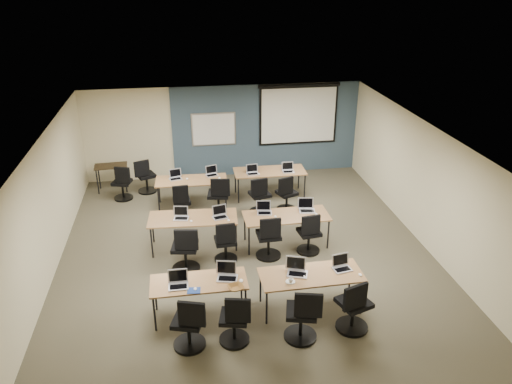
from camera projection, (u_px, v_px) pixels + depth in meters
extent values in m
cube|color=#6B6354|center=(245.00, 250.00, 11.08)|extent=(8.00, 9.00, 0.02)
cube|color=white|center=(244.00, 134.00, 9.96)|extent=(8.00, 9.00, 0.02)
cube|color=beige|center=(224.00, 131.00, 14.57)|extent=(8.00, 0.04, 2.70)
cube|color=beige|center=(292.00, 338.00, 6.47)|extent=(8.00, 0.04, 2.70)
cube|color=beige|center=(47.00, 208.00, 9.95)|extent=(0.04, 9.00, 2.70)
cube|color=beige|center=(423.00, 183.00, 11.09)|extent=(0.04, 9.00, 2.70)
cube|color=#3D5977|center=(266.00, 130.00, 14.72)|extent=(5.50, 0.04, 2.70)
cube|color=#A9AAAB|center=(214.00, 129.00, 14.42)|extent=(1.28, 0.02, 0.98)
cube|color=white|center=(214.00, 129.00, 14.41)|extent=(1.20, 0.02, 0.90)
cube|color=black|center=(298.00, 114.00, 14.61)|extent=(2.32, 0.03, 1.82)
cube|color=white|center=(298.00, 115.00, 14.62)|extent=(2.20, 0.02, 1.62)
cylinder|color=black|center=(300.00, 86.00, 14.26)|extent=(2.40, 0.10, 0.10)
cube|color=olive|center=(199.00, 282.00, 8.72)|extent=(1.69, 0.70, 0.03)
cylinder|color=black|center=(155.00, 314.00, 8.50)|extent=(0.04, 0.04, 0.70)
cylinder|color=black|center=(246.00, 305.00, 8.72)|extent=(0.04, 0.04, 0.70)
cylinder|color=black|center=(155.00, 294.00, 9.02)|extent=(0.04, 0.04, 0.70)
cylinder|color=black|center=(241.00, 286.00, 9.25)|extent=(0.04, 0.04, 0.70)
cube|color=brown|center=(311.00, 275.00, 8.93)|extent=(1.85, 0.77, 0.03)
cylinder|color=black|center=(267.00, 307.00, 8.66)|extent=(0.04, 0.04, 0.70)
cylinder|color=black|center=(362.00, 298.00, 8.91)|extent=(0.04, 0.04, 0.70)
cylinder|color=black|center=(260.00, 286.00, 9.25)|extent=(0.04, 0.04, 0.70)
cylinder|color=black|center=(350.00, 277.00, 9.50)|extent=(0.04, 0.04, 0.70)
cube|color=brown|center=(193.00, 218.00, 10.94)|extent=(1.94, 0.81, 0.03)
cylinder|color=black|center=(152.00, 244.00, 10.66)|extent=(0.04, 0.04, 0.70)
cylinder|color=black|center=(236.00, 237.00, 10.91)|extent=(0.04, 0.04, 0.70)
cylinder|color=black|center=(153.00, 228.00, 11.27)|extent=(0.04, 0.04, 0.70)
cylinder|color=black|center=(233.00, 222.00, 11.53)|extent=(0.04, 0.04, 0.70)
cube|color=#A86A37|center=(286.00, 216.00, 11.03)|extent=(1.89, 0.79, 0.03)
cylinder|color=black|center=(249.00, 241.00, 10.76)|extent=(0.04, 0.04, 0.70)
cylinder|color=black|center=(328.00, 235.00, 11.01)|extent=(0.04, 0.04, 0.70)
cylinder|color=black|center=(245.00, 226.00, 11.36)|extent=(0.04, 0.04, 0.70)
cylinder|color=black|center=(320.00, 221.00, 11.61)|extent=(0.04, 0.04, 0.70)
cube|color=#9E6B44|center=(191.00, 180.00, 12.87)|extent=(1.83, 0.76, 0.03)
cylinder|color=black|center=(159.00, 201.00, 12.61)|extent=(0.04, 0.04, 0.70)
cylinder|color=black|center=(226.00, 196.00, 12.85)|extent=(0.04, 0.04, 0.70)
cylinder|color=black|center=(159.00, 190.00, 13.18)|extent=(0.04, 0.04, 0.70)
cylinder|color=black|center=(223.00, 186.00, 13.43)|extent=(0.04, 0.04, 0.70)
cube|color=#976540|center=(270.00, 171.00, 13.43)|extent=(1.92, 0.80, 0.03)
cylinder|color=black|center=(238.00, 191.00, 13.14)|extent=(0.04, 0.04, 0.70)
cylinder|color=black|center=(305.00, 187.00, 13.40)|extent=(0.04, 0.04, 0.70)
cylinder|color=black|center=(235.00, 181.00, 13.75)|extent=(0.04, 0.04, 0.70)
cylinder|color=black|center=(299.00, 177.00, 14.01)|extent=(0.04, 0.04, 0.70)
cube|color=#BDBDBD|center=(178.00, 287.00, 8.56)|extent=(0.34, 0.25, 0.02)
cube|color=black|center=(178.00, 287.00, 8.54)|extent=(0.29, 0.14, 0.00)
cube|color=#BDBDBD|center=(178.00, 276.00, 8.63)|extent=(0.34, 0.06, 0.24)
cube|color=black|center=(178.00, 276.00, 8.62)|extent=(0.30, 0.04, 0.19)
ellipsoid|color=white|center=(195.00, 289.00, 8.50)|extent=(0.06, 0.09, 0.03)
cylinder|color=black|center=(190.00, 344.00, 8.29)|extent=(0.54, 0.54, 0.05)
cylinder|color=black|center=(189.00, 334.00, 8.21)|extent=(0.06, 0.06, 0.48)
cube|color=black|center=(188.00, 320.00, 8.09)|extent=(0.48, 0.48, 0.08)
cube|color=black|center=(192.00, 314.00, 7.80)|extent=(0.44, 0.06, 0.44)
cube|color=silver|center=(227.00, 278.00, 8.78)|extent=(0.36, 0.26, 0.02)
cube|color=black|center=(227.00, 278.00, 8.76)|extent=(0.30, 0.15, 0.00)
cube|color=silver|center=(226.00, 268.00, 8.85)|extent=(0.36, 0.07, 0.25)
cube|color=black|center=(226.00, 268.00, 8.84)|extent=(0.31, 0.05, 0.20)
ellipsoid|color=white|center=(241.00, 281.00, 8.72)|extent=(0.08, 0.11, 0.04)
cylinder|color=black|center=(234.00, 339.00, 8.40)|extent=(0.51, 0.51, 0.05)
cylinder|color=black|center=(234.00, 330.00, 8.31)|extent=(0.06, 0.06, 0.45)
cube|color=black|center=(234.00, 317.00, 8.20)|extent=(0.45, 0.45, 0.08)
cube|color=black|center=(238.00, 310.00, 7.91)|extent=(0.41, 0.06, 0.44)
cube|color=silver|center=(297.00, 274.00, 8.91)|extent=(0.36, 0.26, 0.02)
cube|color=black|center=(298.00, 274.00, 8.89)|extent=(0.31, 0.15, 0.00)
cube|color=silver|center=(296.00, 263.00, 8.98)|extent=(0.36, 0.07, 0.25)
cube|color=black|center=(296.00, 263.00, 8.97)|extent=(0.32, 0.05, 0.20)
ellipsoid|color=white|center=(304.00, 277.00, 8.82)|extent=(0.08, 0.11, 0.03)
cylinder|color=black|center=(300.00, 336.00, 8.48)|extent=(0.56, 0.56, 0.05)
cylinder|color=black|center=(301.00, 325.00, 8.39)|extent=(0.06, 0.06, 0.50)
cube|color=black|center=(301.00, 311.00, 8.27)|extent=(0.50, 0.50, 0.08)
cube|color=black|center=(308.00, 305.00, 7.96)|extent=(0.46, 0.06, 0.44)
cube|color=#B4B4C1|center=(342.00, 269.00, 9.05)|extent=(0.32, 0.24, 0.02)
cube|color=black|center=(343.00, 269.00, 9.02)|extent=(0.28, 0.14, 0.00)
cube|color=#B4B4C1|center=(341.00, 260.00, 9.11)|extent=(0.32, 0.06, 0.22)
cube|color=black|center=(341.00, 260.00, 9.10)|extent=(0.28, 0.04, 0.18)
ellipsoid|color=white|center=(360.00, 275.00, 8.88)|extent=(0.08, 0.11, 0.03)
cylinder|color=black|center=(352.00, 327.00, 8.70)|extent=(0.56, 0.56, 0.05)
cylinder|color=black|center=(353.00, 316.00, 8.60)|extent=(0.06, 0.06, 0.50)
cube|color=black|center=(354.00, 302.00, 8.48)|extent=(0.50, 0.50, 0.08)
cube|color=black|center=(355.00, 297.00, 8.16)|extent=(0.46, 0.06, 0.44)
cube|color=#B4B4BC|center=(181.00, 218.00, 10.87)|extent=(0.32, 0.23, 0.02)
cube|color=black|center=(181.00, 218.00, 10.85)|extent=(0.27, 0.13, 0.00)
cube|color=#B4B4BC|center=(181.00, 211.00, 10.93)|extent=(0.32, 0.06, 0.22)
cube|color=black|center=(181.00, 211.00, 10.92)|extent=(0.28, 0.04, 0.18)
ellipsoid|color=white|center=(191.00, 221.00, 10.76)|extent=(0.07, 0.10, 0.03)
cylinder|color=black|center=(186.00, 268.00, 10.37)|extent=(0.58, 0.58, 0.05)
cylinder|color=black|center=(186.00, 259.00, 10.28)|extent=(0.06, 0.06, 0.51)
cube|color=black|center=(185.00, 246.00, 10.15)|extent=(0.51, 0.51, 0.08)
cube|color=black|center=(186.00, 240.00, 9.84)|extent=(0.47, 0.06, 0.44)
cube|color=#B7B7B7|center=(220.00, 217.00, 10.91)|extent=(0.32, 0.23, 0.02)
cube|color=black|center=(220.00, 217.00, 10.89)|extent=(0.27, 0.14, 0.00)
cube|color=#B7B7B7|center=(219.00, 210.00, 10.98)|extent=(0.32, 0.06, 0.22)
cube|color=black|center=(219.00, 210.00, 10.97)|extent=(0.28, 0.04, 0.18)
ellipsoid|color=white|center=(229.00, 220.00, 10.79)|extent=(0.06, 0.09, 0.03)
cylinder|color=black|center=(226.00, 259.00, 10.70)|extent=(0.49, 0.49, 0.05)
cylinder|color=black|center=(226.00, 251.00, 10.62)|extent=(0.06, 0.06, 0.44)
cube|color=black|center=(225.00, 241.00, 10.52)|extent=(0.44, 0.44, 0.08)
cube|color=black|center=(225.00, 234.00, 10.22)|extent=(0.40, 0.06, 0.44)
cube|color=#AAAAAC|center=(264.00, 213.00, 11.10)|extent=(0.33, 0.24, 0.02)
cube|color=black|center=(265.00, 213.00, 11.08)|extent=(0.28, 0.14, 0.00)
cube|color=#AAAAAC|center=(264.00, 206.00, 11.17)|extent=(0.33, 0.06, 0.22)
cube|color=black|center=(264.00, 206.00, 11.16)|extent=(0.29, 0.04, 0.18)
ellipsoid|color=white|center=(275.00, 216.00, 10.95)|extent=(0.06, 0.09, 0.03)
cylinder|color=black|center=(268.00, 255.00, 10.85)|extent=(0.55, 0.55, 0.05)
cylinder|color=black|center=(268.00, 246.00, 10.76)|extent=(0.06, 0.06, 0.49)
cube|color=black|center=(269.00, 235.00, 10.64)|extent=(0.49, 0.49, 0.08)
cube|color=black|center=(270.00, 228.00, 10.32)|extent=(0.44, 0.06, 0.44)
cube|color=#BABABC|center=(307.00, 211.00, 11.20)|extent=(0.36, 0.26, 0.02)
cube|color=black|center=(307.00, 211.00, 11.17)|extent=(0.30, 0.15, 0.00)
cube|color=#BABABC|center=(306.00, 203.00, 11.27)|extent=(0.36, 0.07, 0.24)
cube|color=black|center=(306.00, 203.00, 11.26)|extent=(0.31, 0.05, 0.20)
ellipsoid|color=white|center=(316.00, 214.00, 11.07)|extent=(0.08, 0.10, 0.03)
cylinder|color=black|center=(308.00, 250.00, 11.02)|extent=(0.51, 0.51, 0.05)
cylinder|color=black|center=(309.00, 243.00, 10.94)|extent=(0.06, 0.06, 0.45)
cube|color=black|center=(309.00, 232.00, 10.83)|extent=(0.45, 0.45, 0.08)
cube|color=black|center=(311.00, 225.00, 10.53)|extent=(0.41, 0.06, 0.44)
cube|color=#BBBBC2|center=(176.00, 179.00, 12.88)|extent=(0.31, 0.23, 0.02)
cube|color=black|center=(176.00, 179.00, 12.86)|extent=(0.26, 0.13, 0.00)
cube|color=#BBBBC2|center=(175.00, 173.00, 12.94)|extent=(0.31, 0.06, 0.22)
cube|color=black|center=(175.00, 173.00, 12.94)|extent=(0.27, 0.04, 0.18)
ellipsoid|color=white|center=(187.00, 179.00, 12.89)|extent=(0.06, 0.10, 0.03)
cylinder|color=black|center=(183.00, 217.00, 12.50)|extent=(0.47, 0.47, 0.05)
cylinder|color=black|center=(182.00, 210.00, 12.43)|extent=(0.06, 0.06, 0.42)
cube|color=black|center=(182.00, 201.00, 12.33)|extent=(0.42, 0.42, 0.08)
cube|color=black|center=(181.00, 194.00, 12.04)|extent=(0.38, 0.06, 0.44)
cube|color=#A6A7B2|center=(212.00, 175.00, 13.11)|extent=(0.31, 0.23, 0.02)
cube|color=black|center=(212.00, 175.00, 13.09)|extent=(0.26, 0.13, 0.00)
cube|color=#A6A7B2|center=(211.00, 169.00, 13.17)|extent=(0.31, 0.06, 0.21)
cube|color=black|center=(211.00, 169.00, 13.16)|extent=(0.27, 0.04, 0.18)
ellipsoid|color=white|center=(219.00, 178.00, 12.93)|extent=(0.07, 0.10, 0.03)
cylinder|color=black|center=(219.00, 213.00, 12.71)|extent=(0.58, 0.58, 0.05)
cylinder|color=black|center=(219.00, 205.00, 12.61)|extent=(0.06, 0.06, 0.51)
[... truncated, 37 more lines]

